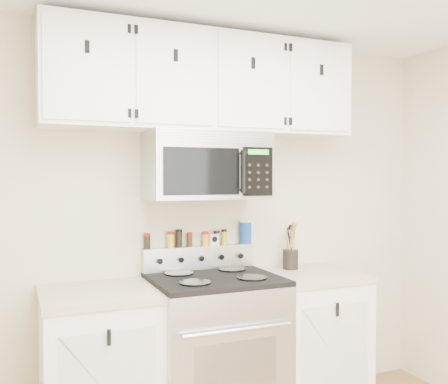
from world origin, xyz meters
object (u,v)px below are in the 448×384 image
range (215,351)px  utensil_crock (290,258)px  salt_canister (245,232)px  microwave (207,165)px

range → utensil_crock: size_ratio=3.53×
range → salt_canister: 0.82m
utensil_crock → salt_canister: salt_canister is taller
microwave → utensil_crock: microwave is taller
range → microwave: 1.15m
utensil_crock → salt_canister: bearing=159.7°
range → utensil_crock: utensil_crock is taller
range → microwave: size_ratio=1.45×
range → microwave: (0.00, 0.13, 1.14)m
range → salt_canister: (0.34, 0.28, 0.69)m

